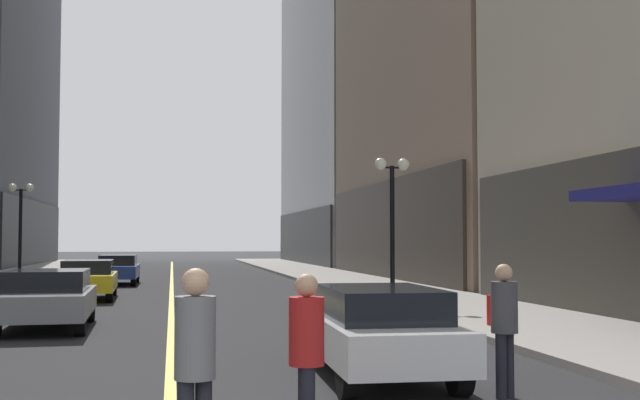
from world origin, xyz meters
The scene contains 14 objects.
ground_plane centered at (0.00, 35.00, 0.00)m, with size 200.00×200.00×0.00m, color #262628.
sidewalk_right centered at (8.25, 35.00, 0.07)m, with size 4.50×78.00×0.15m, color #9E9991.
lane_centre_stripe centered at (0.00, 35.00, 0.00)m, with size 0.16×70.00×0.01m, color #E5D64C.
building_right_far centered at (16.91, 60.00, 18.09)m, with size 13.03×26.00×36.33m.
car_white centered at (2.95, 7.07, 0.72)m, with size 1.82×4.47×1.32m.
car_grey centered at (-2.76, 14.57, 0.72)m, with size 2.06×4.26×1.32m.
car_yellow centered at (-2.79, 23.72, 0.72)m, with size 1.93×4.34×1.32m.
car_blue centered at (-2.39, 32.79, 0.72)m, with size 1.79×4.35×1.32m.
pedestrian_in_grey_suit centered at (0.20, 2.46, 1.04)m, with size 0.44×0.44×1.77m.
pedestrian_with_orange_bag centered at (4.17, 5.34, 0.99)m, with size 0.47×0.47×1.70m.
pedestrian_in_red_jacket centered at (1.27, 3.26, 0.98)m, with size 0.34×0.34×1.68m.
street_lamp_left_far centered at (-6.40, 31.56, 3.26)m, with size 1.06×0.36×4.43m.
street_lamp_right_mid centered at (6.40, 18.46, 3.26)m, with size 1.06×0.36×4.43m.
fire_hydrant_right centered at (6.90, 12.19, 0.40)m, with size 0.28×0.28×0.80m, color red.
Camera 1 is at (0.01, -4.22, 2.01)m, focal length 44.61 mm.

